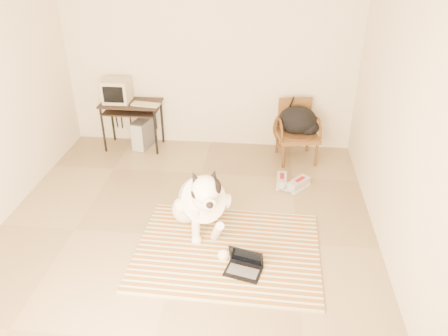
# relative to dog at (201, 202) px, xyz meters

# --- Properties ---
(floor) EXTENTS (4.50, 4.50, 0.00)m
(floor) POSITION_rel_dog_xyz_m (-0.18, -0.14, -0.35)
(floor) COLOR #917C58
(floor) RESTS_ON ground
(wall_back) EXTENTS (4.50, 0.00, 4.50)m
(wall_back) POSITION_rel_dog_xyz_m (-0.18, 2.11, 1.00)
(wall_back) COLOR beige
(wall_back) RESTS_ON floor
(wall_front) EXTENTS (4.50, 0.00, 4.50)m
(wall_front) POSITION_rel_dog_xyz_m (-0.18, -2.39, 1.00)
(wall_front) COLOR beige
(wall_front) RESTS_ON floor
(wall_right) EXTENTS (0.00, 4.50, 4.50)m
(wall_right) POSITION_rel_dog_xyz_m (1.82, -0.14, 1.00)
(wall_right) COLOR beige
(wall_right) RESTS_ON floor
(rug) EXTENTS (1.84, 1.42, 0.02)m
(rug) POSITION_rel_dog_xyz_m (0.30, -0.33, -0.34)
(rug) COLOR #AE551B
(rug) RESTS_ON floor
(dog) EXTENTS (0.67, 1.11, 0.88)m
(dog) POSITION_rel_dog_xyz_m (0.00, 0.00, 0.00)
(dog) COLOR white
(dog) RESTS_ON rug
(laptop) EXTENTS (0.38, 0.31, 0.23)m
(laptop) POSITION_rel_dog_xyz_m (0.48, -0.60, -0.27)
(laptop) COLOR black
(laptop) RESTS_ON rug
(computer_desk) EXTENTS (0.82, 0.46, 0.68)m
(computer_desk) POSITION_rel_dog_xyz_m (-1.25, 1.84, 0.23)
(computer_desk) COLOR black
(computer_desk) RESTS_ON floor
(crt_monitor) EXTENTS (0.35, 0.34, 0.31)m
(crt_monitor) POSITION_rel_dog_xyz_m (-1.43, 1.87, 0.49)
(crt_monitor) COLOR #B0A78A
(crt_monitor) RESTS_ON computer_desk
(desk_keyboard) EXTENTS (0.40, 0.19, 0.02)m
(desk_keyboard) POSITION_rel_dog_xyz_m (-1.02, 1.76, 0.34)
(desk_keyboard) COLOR #B0A78A
(desk_keyboard) RESTS_ON computer_desk
(pc_tower) EXTENTS (0.27, 0.47, 0.41)m
(pc_tower) POSITION_rel_dog_xyz_m (-1.12, 1.89, -0.14)
(pc_tower) COLOR #4F4F51
(pc_tower) RESTS_ON floor
(rattan_chair) EXTENTS (0.62, 0.60, 0.80)m
(rattan_chair) POSITION_rel_dog_xyz_m (1.04, 1.75, 0.05)
(rattan_chair) COLOR brown
(rattan_chair) RESTS_ON floor
(backpack) EXTENTS (0.55, 0.42, 0.38)m
(backpack) POSITION_rel_dog_xyz_m (1.07, 1.74, 0.19)
(backpack) COLOR black
(backpack) RESTS_ON rattan_chair
(sneaker_left) EXTENTS (0.13, 0.31, 0.11)m
(sneaker_left) POSITION_rel_dog_xyz_m (0.85, 1.01, -0.30)
(sneaker_left) COLOR silver
(sneaker_left) RESTS_ON floor
(sneaker_right) EXTENTS (0.31, 0.34, 0.11)m
(sneaker_right) POSITION_rel_dog_xyz_m (1.06, 0.94, -0.30)
(sneaker_right) COLOR silver
(sneaker_right) RESTS_ON floor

